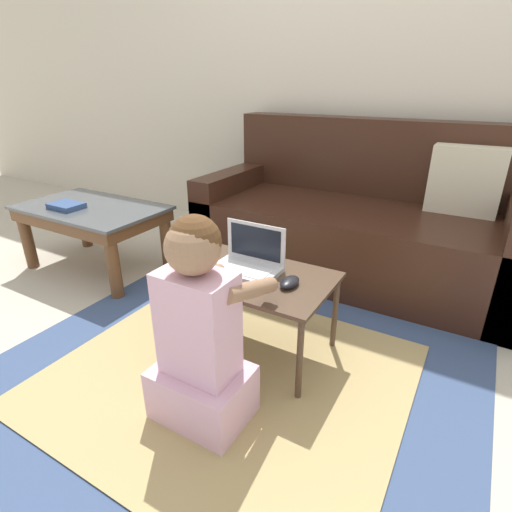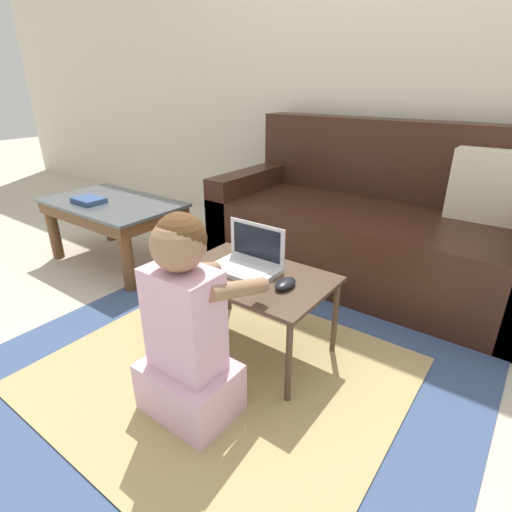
{
  "view_description": "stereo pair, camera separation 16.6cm",
  "coord_description": "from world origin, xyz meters",
  "views": [
    {
      "loc": [
        0.79,
        -1.05,
        1.1
      ],
      "look_at": [
        0.02,
        0.26,
        0.43
      ],
      "focal_mm": 28.0,
      "sensor_mm": 36.0,
      "label": 1
    },
    {
      "loc": [
        0.92,
        -0.96,
        1.1
      ],
      "look_at": [
        0.02,
        0.26,
        0.43
      ],
      "focal_mm": 28.0,
      "sensor_mm": 36.0,
      "label": 2
    }
  ],
  "objects": [
    {
      "name": "ground_plane",
      "position": [
        0.0,
        0.0,
        0.0
      ],
      "size": [
        16.0,
        16.0,
        0.0
      ],
      "primitive_type": "plane",
      "color": "beige"
    },
    {
      "name": "wall_back",
      "position": [
        0.0,
        1.69,
        1.25
      ],
      "size": [
        9.0,
        0.06,
        2.5
      ],
      "color": "beige",
      "rests_on": "ground_plane"
    },
    {
      "name": "area_rug",
      "position": [
        0.05,
        0.0,
        0.0
      ],
      "size": [
        1.87,
        1.67,
        0.01
      ],
      "color": "#3D517A",
      "rests_on": "ground_plane"
    },
    {
      "name": "couch",
      "position": [
        0.17,
        1.25,
        0.3
      ],
      "size": [
        1.82,
        0.84,
        0.88
      ],
      "color": "#381E14",
      "rests_on": "ground_plane"
    },
    {
      "name": "coffee_table",
      "position": [
        -1.23,
        0.44,
        0.34
      ],
      "size": [
        0.88,
        0.52,
        0.41
      ],
      "color": "#4C5156",
      "rests_on": "ground_plane"
    },
    {
      "name": "laptop_desk",
      "position": [
        0.05,
        0.21,
        0.33
      ],
      "size": [
        0.64,
        0.42,
        0.37
      ],
      "color": "#4C3828",
      "rests_on": "ground_plane"
    },
    {
      "name": "laptop",
      "position": [
        0.0,
        0.23,
        0.4
      ],
      "size": [
        0.28,
        0.18,
        0.19
      ],
      "color": "silver",
      "rests_on": "laptop_desk"
    },
    {
      "name": "computer_mouse",
      "position": [
        0.21,
        0.2,
        0.38
      ],
      "size": [
        0.06,
        0.11,
        0.03
      ],
      "color": "black",
      "rests_on": "laptop_desk"
    },
    {
      "name": "person_seated",
      "position": [
        0.08,
        -0.2,
        0.34
      ],
      "size": [
        0.32,
        0.41,
        0.74
      ],
      "color": "#E5B2CC",
      "rests_on": "ground_plane"
    },
    {
      "name": "book_on_table",
      "position": [
        -1.31,
        0.34,
        0.42
      ],
      "size": [
        0.19,
        0.14,
        0.03
      ],
      "color": "#334C7F",
      "rests_on": "coffee_table"
    }
  ]
}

